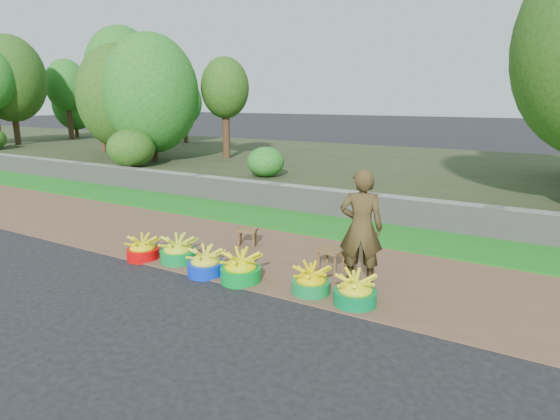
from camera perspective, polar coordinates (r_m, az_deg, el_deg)
The scene contains 15 objects.
ground_plane at distance 5.98m, azimuth -2.85°, elevation -10.04°, with size 120.00×120.00×0.00m, color black.
dirt_shoulder at distance 6.97m, azimuth 2.88°, elevation -6.44°, with size 80.00×2.50×0.02m, color brown.
grass_verge at distance 8.70m, azimuth 9.08°, elevation -2.44°, with size 80.00×1.50×0.04m, color #1A791B.
retaining_wall at distance 9.41m, azimuth 11.08°, elevation 0.29°, with size 80.00×0.35×0.55m, color gray.
earth_bank at distance 14.05m, azimuth 17.95°, elevation 4.10°, with size 80.00×10.00×0.50m, color #2F391F.
vegetation at distance 14.23m, azimuth -2.92°, elevation 14.70°, with size 33.40×8.39×4.52m.
basin_a at distance 7.38m, azimuth -16.39°, elevation -4.61°, with size 0.48×0.48×0.36m.
basin_b at distance 7.11m, azimuth -12.32°, elevation -4.92°, with size 0.53×0.53×0.40m.
basin_c at distance 6.56m, azimuth -9.06°, elevation -6.42°, with size 0.51×0.51×0.38m.
basin_d at distance 6.27m, azimuth -4.81°, elevation -7.13°, with size 0.54×0.54×0.41m.
basin_e at distance 5.89m, azimuth 3.80°, elevation -8.70°, with size 0.48×0.48×0.36m.
basin_f at distance 5.64m, azimuth 9.15°, elevation -9.79°, with size 0.51×0.51×0.38m.
stool_left at distance 7.66m, azimuth -4.05°, elevation -2.72°, with size 0.40×0.35×0.29m.
stool_right at distance 6.57m, azimuth 6.25°, elevation -5.29°, with size 0.42×0.35×0.32m.
vendor_woman at distance 6.03m, azimuth 9.86°, elevation -2.15°, with size 0.55×0.36×1.52m, color black.
Camera 1 is at (3.05, -4.55, 2.39)m, focal length 30.00 mm.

